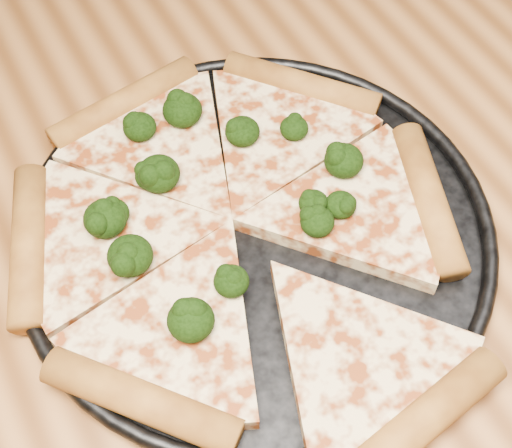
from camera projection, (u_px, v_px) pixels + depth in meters
name	position (u px, v px, depth m)	size (l,w,h in m)	color
dining_table	(163.00, 348.00, 0.63)	(1.20, 0.90, 0.75)	#99602F
pizza_pan	(256.00, 230.00, 0.58)	(0.37, 0.37, 0.02)	black
pizza	(239.00, 228.00, 0.57)	(0.36, 0.40, 0.03)	beige
broccoli_florets	(202.00, 194.00, 0.57)	(0.22, 0.21, 0.03)	black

